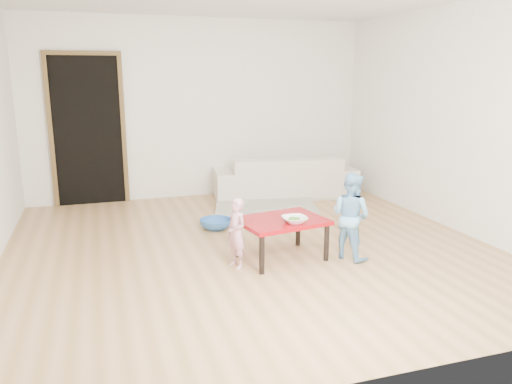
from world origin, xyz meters
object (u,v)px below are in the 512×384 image
child_pink (236,233)px  basin (216,224)px  sofa (284,176)px  child_blue (351,216)px  red_table (281,239)px  bowl (295,220)px

child_pink → basin: 1.27m
sofa → child_blue: size_ratio=2.42×
basin → red_table: bearing=-70.9°
bowl → child_pink: (-0.56, 0.08, -0.10)m
bowl → child_blue: 0.59m
sofa → bowl: 2.78m
sofa → red_table: sofa is taller
basin → sofa: bearing=43.6°
child_blue → basin: (-1.06, 1.34, -0.38)m
child_pink → child_blue: bearing=68.2°
bowl → child_pink: 0.57m
sofa → bowl: size_ratio=8.78×
bowl → child_blue: child_blue is taller
sofa → basin: bearing=51.4°
red_table → basin: size_ratio=2.17×
sofa → red_table: 2.65m
bowl → basin: bowl is taller
bowl → basin: (-0.48, 1.32, -0.38)m
child_pink → child_blue: size_ratio=0.77×
red_table → bowl: size_ratio=3.44×
bowl → child_blue: size_ratio=0.28×
sofa → child_pink: child_pink is taller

